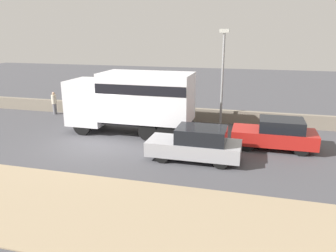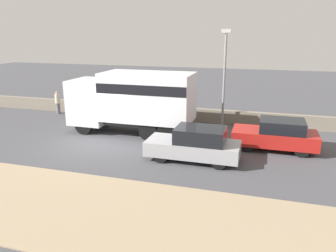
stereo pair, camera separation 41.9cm
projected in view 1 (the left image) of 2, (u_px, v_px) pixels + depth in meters
The scene contains 8 objects.
ground_plane at pixel (99, 144), 17.08m from camera, with size 80.00×80.00×0.00m, color #47474C.
dirt_shoulder_foreground at pixel (20, 199), 11.42m from camera, with size 60.00×4.85×0.04m.
stone_wall_backdrop at pixel (138, 111), 22.50m from camera, with size 60.00×0.35×0.87m.
street_lamp at pixel (223, 70), 19.56m from camera, with size 0.56×0.28×5.83m.
box_truck at pixel (133, 98), 18.44m from camera, with size 7.12×2.53×3.52m.
car_hatchback at pixel (196, 144), 14.82m from camera, with size 4.22×1.72×1.56m.
car_sedan_second at pixel (276, 134), 16.30m from camera, with size 4.06×1.77×1.54m.
pedestrian at pixel (54, 103), 23.24m from camera, with size 0.35×0.35×1.60m.
Camera 1 is at (7.68, -14.67, 5.61)m, focal length 35.00 mm.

